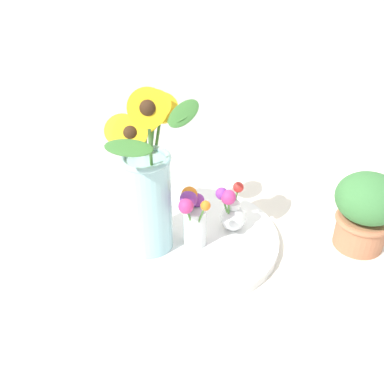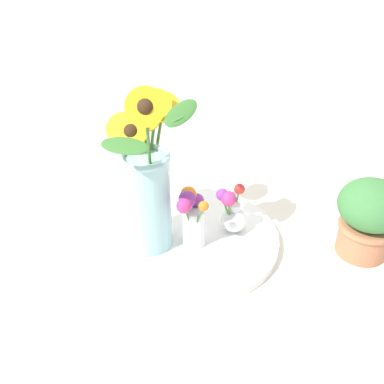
% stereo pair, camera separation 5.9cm
% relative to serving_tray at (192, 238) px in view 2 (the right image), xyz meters
% --- Properties ---
extents(ground_plane, '(6.00, 6.00, 0.00)m').
position_rel_serving_tray_xyz_m(ground_plane, '(0.02, -0.10, -0.01)').
color(ground_plane, silver).
extents(serving_tray, '(0.45, 0.45, 0.02)m').
position_rel_serving_tray_xyz_m(serving_tray, '(0.00, 0.00, 0.00)').
color(serving_tray, white).
rests_on(serving_tray, ground_plane).
extents(mason_jar_sunflowers, '(0.23, 0.25, 0.43)m').
position_rel_serving_tray_xyz_m(mason_jar_sunflowers, '(-0.11, -0.02, 0.18)').
color(mason_jar_sunflowers, '#9ED1D6').
rests_on(mason_jar_sunflowers, serving_tray).
extents(vase_small_center, '(0.07, 0.09, 0.17)m').
position_rel_serving_tray_xyz_m(vase_small_center, '(0.00, -0.04, 0.10)').
color(vase_small_center, white).
rests_on(vase_small_center, serving_tray).
extents(vase_bulb_right, '(0.08, 0.07, 0.14)m').
position_rel_serving_tray_xyz_m(vase_bulb_right, '(0.10, 0.02, 0.07)').
color(vase_bulb_right, white).
rests_on(vase_bulb_right, serving_tray).
extents(potted_plant, '(0.16, 0.16, 0.21)m').
position_rel_serving_tray_xyz_m(potted_plant, '(0.43, -0.04, 0.10)').
color(potted_plant, '#B7704C').
rests_on(potted_plant, ground_plane).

